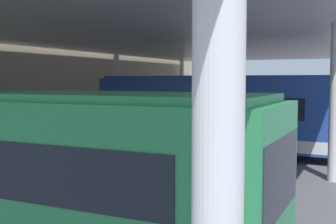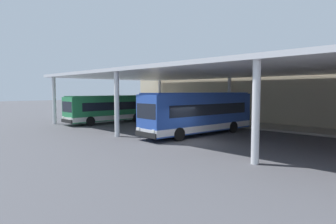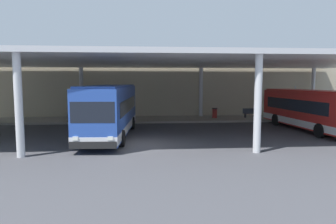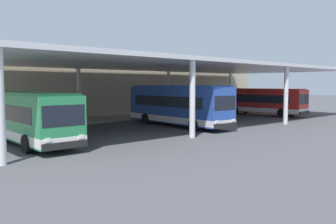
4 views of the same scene
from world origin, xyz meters
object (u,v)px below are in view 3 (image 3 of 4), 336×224
at_px(bus_middle_bay, 309,109).
at_px(bench_waiting, 252,113).
at_px(bus_second_bay, 111,110).
at_px(banner_sign, 295,100).
at_px(trash_bin, 215,113).

relative_size(bus_middle_bay, bench_waiting, 5.92).
height_order(bus_second_bay, banner_sign, bus_second_bay).
xyz_separation_m(bench_waiting, trash_bin, (-3.84, 0.03, 0.01)).
xyz_separation_m(bus_second_bay, trash_bin, (9.48, 8.70, -1.16)).
bearing_deg(bus_second_bay, trash_bin, 42.52).
bearing_deg(bench_waiting, trash_bin, 179.59).
height_order(bus_middle_bay, trash_bin, bus_middle_bay).
distance_m(bus_second_bay, trash_bin, 12.92).
relative_size(bench_waiting, banner_sign, 0.56).
height_order(bus_second_bay, bench_waiting, bus_second_bay).
height_order(bus_second_bay, bus_middle_bay, bus_second_bay).
bearing_deg(trash_bin, banner_sign, -6.52).
bearing_deg(banner_sign, bench_waiting, 167.84).
height_order(trash_bin, banner_sign, banner_sign).
xyz_separation_m(bus_middle_bay, bench_waiting, (-1.92, 7.27, -0.99)).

